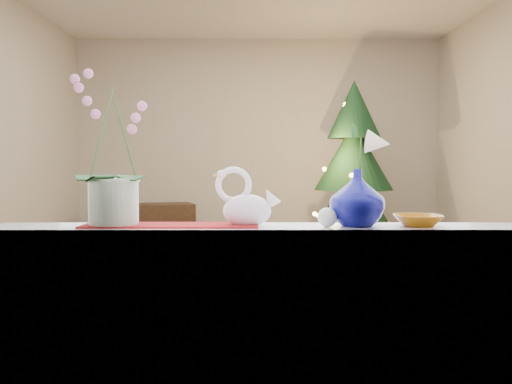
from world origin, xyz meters
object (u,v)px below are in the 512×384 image
orchid_pot (113,148)px  amber_dish (418,221)px  swan (247,198)px  side_table (154,233)px  xmas_tree (353,175)px  paperweight (327,217)px  blue_vase (357,193)px

orchid_pot → amber_dish: orchid_pot is taller
swan → amber_dish: 0.69m
amber_dish → side_table: size_ratio=0.18×
orchid_pot → amber_dish: (1.22, -0.02, -0.29)m
orchid_pot → xmas_tree: xmas_tree is taller
orchid_pot → side_table: (-0.62, 4.42, -0.89)m
swan → paperweight: 0.33m
swan → paperweight: swan is taller
xmas_tree → side_table: size_ratio=2.27×
orchid_pot → side_table: 4.55m
amber_dish → xmas_tree: xmas_tree is taller
swan → paperweight: size_ratio=3.42×
amber_dish → side_table: (-1.84, 4.44, -0.60)m
paperweight → side_table: paperweight is taller
swan → blue_vase: bearing=-8.3°
blue_vase → paperweight: 0.16m
amber_dish → xmas_tree: size_ratio=0.08×
orchid_pot → swan: (0.54, 0.01, -0.20)m
amber_dish → blue_vase: bearing=178.9°
blue_vase → xmas_tree: size_ratio=0.13×
blue_vase → amber_dish: size_ratio=1.62×
amber_dish → paperweight: bearing=-175.2°
orchid_pot → xmas_tree: size_ratio=0.30×
paperweight → orchid_pot: bearing=176.6°
side_table → swan: bearing=-93.5°
blue_vase → paperweight: size_ratio=3.40×
paperweight → xmas_tree: bearing=78.7°
swan → side_table: swan is taller
side_table → amber_dish: bearing=-85.7°
xmas_tree → side_table: 2.42m
paperweight → side_table: (-1.47, 4.47, -0.62)m
swan → paperweight: bearing=-15.7°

